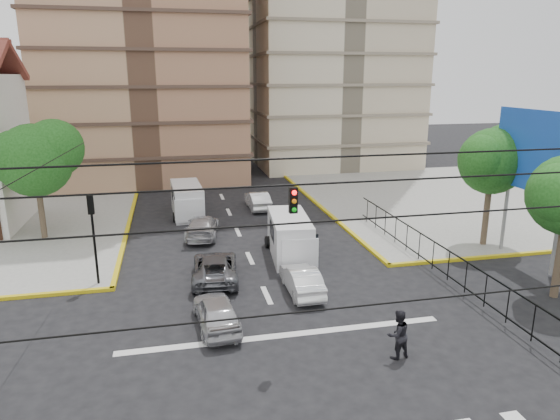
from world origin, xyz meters
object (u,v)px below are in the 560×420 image
object	(u,v)px
van_right_lane	(291,238)
pedestrian_crosswalk	(398,334)
van_left_lane	(187,201)
car_silver_front_left	(216,312)
car_white_front_right	(302,280)
traffic_light_nw	(93,225)

from	to	relation	value
van_right_lane	pedestrian_crosswalk	size ratio (longest dim) A/B	2.86
van_left_lane	car_silver_front_left	world-z (taller)	van_left_lane
car_silver_front_left	car_white_front_right	xyz separation A→B (m)	(4.23, 2.48, -0.03)
traffic_light_nw	car_silver_front_left	distance (m)	7.86
car_silver_front_left	pedestrian_crosswalk	xyz separation A→B (m)	(6.17, -3.70, 0.26)
van_left_lane	pedestrian_crosswalk	size ratio (longest dim) A/B	2.79
traffic_light_nw	van_right_lane	world-z (taller)	traffic_light_nw
van_left_lane	car_white_front_right	bearing A→B (deg)	-75.02
pedestrian_crosswalk	car_white_front_right	bearing A→B (deg)	-85.31
car_white_front_right	pedestrian_crosswalk	world-z (taller)	pedestrian_crosswalk
van_left_lane	pedestrian_crosswalk	world-z (taller)	van_left_lane
car_silver_front_left	car_white_front_right	size ratio (longest dim) A/B	1.01
van_right_lane	van_left_lane	bearing A→B (deg)	123.91
traffic_light_nw	van_right_lane	distance (m)	10.43
car_white_front_right	van_right_lane	bearing A→B (deg)	-97.38
van_right_lane	car_silver_front_left	distance (m)	8.65
van_right_lane	car_silver_front_left	world-z (taller)	van_right_lane
traffic_light_nw	car_white_front_right	xyz separation A→B (m)	(9.47, -2.84, -2.47)
van_left_lane	pedestrian_crosswalk	bearing A→B (deg)	-75.18
car_silver_front_left	car_white_front_right	world-z (taller)	car_silver_front_left
van_right_lane	traffic_light_nw	bearing A→B (deg)	-164.02
van_left_lane	car_silver_front_left	xyz separation A→B (m)	(0.49, -17.05, -0.45)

